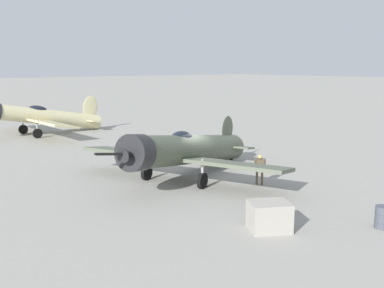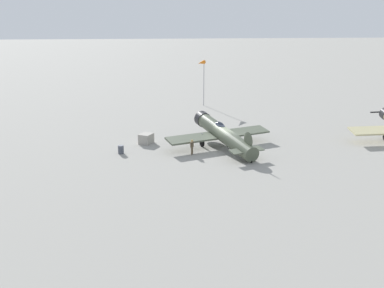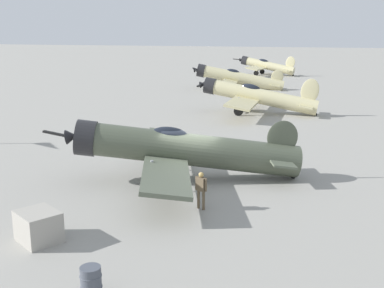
{
  "view_description": "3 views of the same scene",
  "coord_description": "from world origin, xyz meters",
  "px_view_note": "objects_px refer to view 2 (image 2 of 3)",
  "views": [
    {
      "loc": [
        18.73,
        -15.15,
        5.99
      ],
      "look_at": [
        0.0,
        -0.0,
        1.8
      ],
      "focal_mm": 42.63,
      "sensor_mm": 36.0,
      "label": 1
    },
    {
      "loc": [
        7.4,
        44.22,
        13.71
      ],
      "look_at": [
        3.53,
        1.52,
        1.1
      ],
      "focal_mm": 42.19,
      "sensor_mm": 36.0,
      "label": 2
    },
    {
      "loc": [
        20.81,
        6.66,
        7.04
      ],
      "look_at": [
        0.0,
        -0.0,
        1.8
      ],
      "focal_mm": 44.11,
      "sensor_mm": 36.0,
      "label": 3
    }
  ],
  "objects_px": {
    "equipment_crate": "(146,139)",
    "windsock_mast": "(201,65)",
    "airplane_foreground": "(222,134)",
    "fuel_drum": "(121,149)",
    "ground_crew_mechanic": "(192,146)"
  },
  "relations": [
    {
      "from": "equipment_crate",
      "to": "windsock_mast",
      "type": "height_order",
      "value": "windsock_mast"
    },
    {
      "from": "airplane_foreground",
      "to": "fuel_drum",
      "type": "distance_m",
      "value": 10.54
    },
    {
      "from": "equipment_crate",
      "to": "windsock_mast",
      "type": "xyz_separation_m",
      "value": [
        -8.07,
        -18.89,
        5.75
      ]
    },
    {
      "from": "equipment_crate",
      "to": "windsock_mast",
      "type": "distance_m",
      "value": 21.34
    },
    {
      "from": "windsock_mast",
      "to": "airplane_foreground",
      "type": "bearing_deg",
      "value": 89.6
    },
    {
      "from": "airplane_foreground",
      "to": "windsock_mast",
      "type": "relative_size",
      "value": 1.75
    },
    {
      "from": "ground_crew_mechanic",
      "to": "equipment_crate",
      "type": "xyz_separation_m",
      "value": [
        4.58,
        -4.45,
        -0.41
      ]
    },
    {
      "from": "ground_crew_mechanic",
      "to": "fuel_drum",
      "type": "xyz_separation_m",
      "value": [
        7.09,
        -1.0,
        -0.52
      ]
    },
    {
      "from": "equipment_crate",
      "to": "fuel_drum",
      "type": "bearing_deg",
      "value": 53.94
    },
    {
      "from": "airplane_foreground",
      "to": "fuel_drum",
      "type": "relative_size",
      "value": 14.18
    },
    {
      "from": "airplane_foreground",
      "to": "ground_crew_mechanic",
      "type": "bearing_deg",
      "value": 100.29
    },
    {
      "from": "ground_crew_mechanic",
      "to": "fuel_drum",
      "type": "height_order",
      "value": "ground_crew_mechanic"
    },
    {
      "from": "equipment_crate",
      "to": "fuel_drum",
      "type": "height_order",
      "value": "equipment_crate"
    },
    {
      "from": "windsock_mast",
      "to": "equipment_crate",
      "type": "bearing_deg",
      "value": 66.87
    },
    {
      "from": "airplane_foreground",
      "to": "equipment_crate",
      "type": "distance_m",
      "value": 8.35
    }
  ]
}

